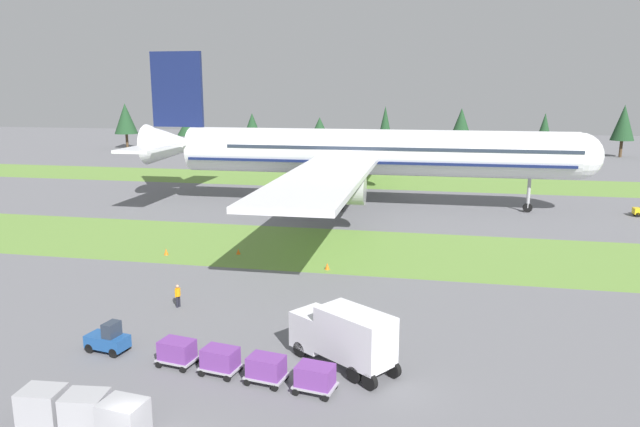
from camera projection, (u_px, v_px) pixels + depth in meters
name	position (u px, v px, depth m)	size (l,w,h in m)	color
grass_strip_near	(308.00, 247.00, 60.22)	(320.00, 16.57, 0.01)	olive
grass_strip_far	(364.00, 181.00, 103.50)	(320.00, 16.57, 0.01)	olive
airliner	(359.00, 152.00, 79.85)	(62.29, 76.31, 21.04)	white
baggage_tug	(108.00, 339.00, 36.12)	(2.78, 1.72, 1.97)	#1E4C8E
cargo_dolly_lead	(177.00, 351.00, 34.32)	(2.42, 1.85, 1.55)	#A3A3A8
cargo_dolly_second	(220.00, 359.00, 33.29)	(2.42, 1.85, 1.55)	#A3A3A8
cargo_dolly_third	(266.00, 367.00, 32.26)	(2.42, 1.85, 1.55)	#A3A3A8
cargo_dolly_fourth	(315.00, 377.00, 31.24)	(2.42, 1.85, 1.55)	#A3A3A8
catering_truck	(343.00, 335.00, 34.05)	(7.02, 5.86, 3.58)	silver
ground_crew_marshaller	(178.00, 295.00, 43.55)	(0.36, 0.54, 1.74)	black
uld_container_0	(42.00, 405.00, 28.63)	(2.00, 1.60, 1.65)	#A3A3A8
uld_container_1	(86.00, 410.00, 28.17)	(2.00, 1.60, 1.65)	#A3A3A8
uld_container_2	(124.00, 419.00, 27.26)	(2.00, 1.60, 1.78)	#A3A3A8
taxiway_marker_0	(166.00, 252.00, 57.38)	(0.44, 0.44, 0.64)	orange
taxiway_marker_1	(238.00, 252.00, 57.66)	(0.44, 0.44, 0.52)	orange
taxiway_marker_2	(327.00, 266.00, 52.76)	(0.44, 0.44, 0.60)	orange
distant_tree_line	(377.00, 125.00, 147.66)	(149.52, 10.39, 12.30)	#4C3823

